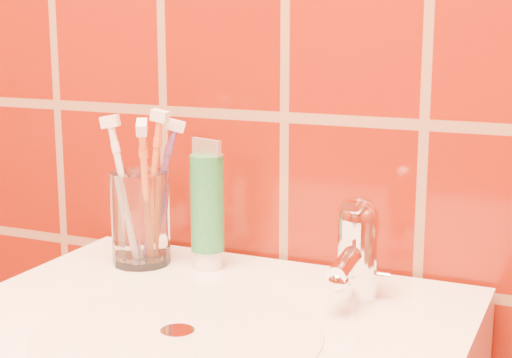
% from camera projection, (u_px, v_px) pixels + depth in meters
% --- Properties ---
extents(glass_tumbler, '(0.08, 0.08, 0.12)m').
position_uv_depth(glass_tumbler, '(141.00, 218.00, 1.03)').
color(glass_tumbler, white).
rests_on(glass_tumbler, pedestal_sink).
extents(toothpaste_tube, '(0.05, 0.04, 0.17)m').
position_uv_depth(toothpaste_tube, '(207.00, 209.00, 1.00)').
color(toothpaste_tube, white).
rests_on(toothpaste_tube, pedestal_sink).
extents(faucet, '(0.05, 0.11, 0.12)m').
position_uv_depth(faucet, '(357.00, 245.00, 0.90)').
color(faucet, white).
rests_on(faucet, pedestal_sink).
extents(toothbrush_0, '(0.06, 0.05, 0.21)m').
position_uv_depth(toothbrush_0, '(153.00, 188.00, 1.02)').
color(toothbrush_0, orange).
rests_on(toothbrush_0, glass_tumbler).
extents(toothbrush_1, '(0.08, 0.07, 0.21)m').
position_uv_depth(toothbrush_1, '(125.00, 193.00, 1.01)').
color(toothbrush_1, white).
rests_on(toothbrush_1, glass_tumbler).
extents(toothbrush_2, '(0.12, 0.11, 0.20)m').
position_uv_depth(toothbrush_2, '(158.00, 192.00, 1.04)').
color(toothbrush_2, '#7E499C').
rests_on(toothbrush_2, glass_tumbler).
extents(toothbrush_3, '(0.12, 0.15, 0.22)m').
position_uv_depth(toothbrush_3, '(146.00, 196.00, 0.99)').
color(toothbrush_3, orange).
rests_on(toothbrush_3, glass_tumbler).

